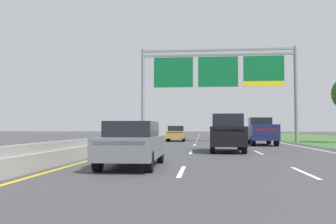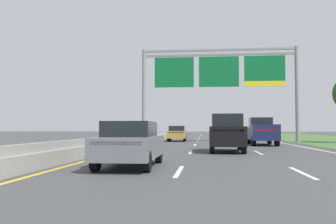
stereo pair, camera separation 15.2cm
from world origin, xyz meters
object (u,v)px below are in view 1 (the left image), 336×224
object	(u,v)px
overhead_sign_gantry	(218,75)
car_gold_left_lane_sedan	(176,133)
car_grey_left_lane_sedan	(133,143)
car_black_centre_lane_suv	(227,132)
pickup_truck_navy	(261,131)

from	to	relation	value
overhead_sign_gantry	car_gold_left_lane_sedan	world-z (taller)	overhead_sign_gantry
car_gold_left_lane_sedan	car_grey_left_lane_sedan	world-z (taller)	same
car_black_centre_lane_suv	pickup_truck_navy	bearing A→B (deg)	-18.93
car_gold_left_lane_sedan	pickup_truck_navy	bearing A→B (deg)	-137.40
car_gold_left_lane_sedan	car_black_centre_lane_suv	world-z (taller)	car_black_centre_lane_suv
car_gold_left_lane_sedan	car_grey_left_lane_sedan	xyz separation A→B (m)	(0.32, -24.91, 0.00)
pickup_truck_navy	car_grey_left_lane_sedan	distance (m)	18.63
car_black_centre_lane_suv	car_gold_left_lane_sedan	bearing A→B (deg)	15.57
pickup_truck_navy	car_gold_left_lane_sedan	world-z (taller)	pickup_truck_navy
pickup_truck_navy	car_black_centre_lane_suv	xyz separation A→B (m)	(-3.28, -8.79, 0.02)
overhead_sign_gantry	car_grey_left_lane_sedan	xyz separation A→B (m)	(-3.91, -22.86, -5.65)
overhead_sign_gantry	car_black_centre_lane_suv	size ratio (longest dim) A/B	3.17
overhead_sign_gantry	car_black_centre_lane_suv	bearing A→B (deg)	-90.46
car_gold_left_lane_sedan	car_grey_left_lane_sedan	distance (m)	24.91
overhead_sign_gantry	pickup_truck_navy	bearing A→B (deg)	-60.61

